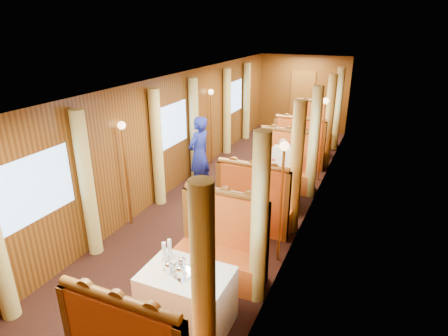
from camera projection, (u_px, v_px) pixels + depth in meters
The scene contains 46 objects.
floor at pixel (236, 199), 7.93m from camera, with size 3.00×12.00×0.01m, color black, non-canonical shape.
ceiling at pixel (238, 79), 7.02m from camera, with size 3.00×12.00×0.01m, color silver, non-canonical shape.
wall_far at pixel (303, 93), 12.60m from camera, with size 3.00×2.50×0.01m, color brown, non-canonical shape.
wall_left at pixel (172, 134), 8.03m from camera, with size 12.00×2.50×0.01m, color brown, non-canonical shape.
wall_right at pixel (312, 152), 6.92m from camera, with size 12.00×2.50×0.01m, color brown, non-canonical shape.
doorway_far at pixel (302, 101), 12.66m from camera, with size 0.80×0.04×2.00m, color brown.
table_near at pixel (187, 299), 4.52m from camera, with size 1.05×0.72×0.75m, color white.
banquette_near_aft at pixel (221, 251), 5.37m from camera, with size 1.30×0.55×1.34m.
table_mid at pixel (271, 189), 7.51m from camera, with size 1.05×0.72×0.75m, color white.
banquette_mid_fwd at pixel (255, 208), 6.63m from camera, with size 1.30×0.55×1.34m.
banquette_mid_aft at pixel (284, 169), 8.36m from camera, with size 1.30×0.55×1.34m.
table_far at pixel (307, 141), 10.50m from camera, with size 1.05×0.72×0.75m, color white.
banquette_far_fwd at pixel (299, 150), 9.62m from camera, with size 1.30×0.55×1.34m.
banquette_far_aft at pixel (314, 130), 11.35m from camera, with size 1.30×0.55×1.34m.
tea_tray at pixel (180, 272), 4.40m from camera, with size 0.34×0.26×0.01m, color silver.
teapot_left at pixel (169, 269), 4.35m from camera, with size 0.15×0.11×0.12m, color silver, non-canonical shape.
teapot_right at pixel (180, 274), 4.27m from camera, with size 0.16×0.12×0.13m, color silver, non-canonical shape.
teapot_back at pixel (182, 264), 4.44m from camera, with size 0.15×0.12×0.12m, color silver, non-canonical shape.
fruit_plate at pixel (202, 285), 4.16m from camera, with size 0.23×0.23×0.05m.
cup_inboard at pixel (164, 254), 4.57m from camera, with size 0.08×0.08×0.26m.
cup_outboard at pixel (170, 251), 4.63m from camera, with size 0.08×0.08×0.26m.
rose_vase_mid at pixel (273, 162), 7.34m from camera, with size 0.06×0.06×0.36m.
rose_vase_far at pixel (308, 122), 10.29m from camera, with size 0.06×0.06×0.36m.
window_left_near at pixel (36, 187), 4.96m from camera, with size 1.20×0.90×0.01m, color #81ADE3, non-canonical shape.
curtain_left_near_b at pixel (87, 186), 5.69m from camera, with size 0.22×0.22×2.35m, color #DDCC71.
window_right_near at pixel (246, 235), 3.86m from camera, with size 1.20×0.90×0.01m, color #81ADE3, non-canonical shape.
curtain_right_near_a at pixel (204, 301), 3.33m from camera, with size 0.22×0.22×2.35m, color #DDCC71.
curtain_right_near_b at pixel (259, 222), 4.66m from camera, with size 0.22×0.22×2.35m, color #DDCC71.
window_left_mid at pixel (172, 125), 7.95m from camera, with size 1.20×0.90×0.01m, color #81ADE3, non-canonical shape.
curtain_left_mid_a at pixel (157, 149), 7.35m from camera, with size 0.22×0.22×2.35m, color #DDCC71.
curtain_left_mid_b at pixel (194, 129), 8.68m from camera, with size 0.22×0.22×2.35m, color #DDCC71.
window_right_mid at pixel (312, 142), 6.85m from camera, with size 1.20×0.90×0.01m, color #81ADE3, non-canonical shape.
curtain_right_mid_a at pixel (296, 169), 6.32m from camera, with size 0.22×0.22×2.35m, color #DDCC71.
curtain_right_mid_b at pixel (314, 144), 7.65m from camera, with size 0.22×0.22×2.35m, color #DDCC71.
window_left_far at pixel (234, 97), 10.94m from camera, with size 1.20×0.90×0.01m, color #81ADE3, non-canonical shape.
curtain_left_far_a at pixel (227, 112), 10.33m from camera, with size 0.22×0.22×2.35m, color #DDCC71.
curtain_left_far_b at pixel (246, 102), 11.67m from camera, with size 0.22×0.22×2.35m, color #DDCC71.
window_right_far at pixel (339, 105), 9.84m from camera, with size 1.20×0.90×0.01m, color #81ADE3, non-canonical shape.
curtain_right_far_a at pixel (329, 122), 9.31m from camera, with size 0.22×0.22×2.35m, color #DDCC71.
curtain_right_far_b at pixel (337, 109), 10.64m from camera, with size 0.22×0.22×2.35m, color #DDCC71.
sconce_left_fore at pixel (124, 153), 6.45m from camera, with size 0.14×0.14×1.95m.
sconce_right_fore at pixel (282, 179), 5.41m from camera, with size 0.14×0.14×1.95m.
sconce_left_aft at pixel (211, 112), 9.44m from camera, with size 0.14×0.14×1.95m.
sconce_right_aft at pixel (324, 123), 8.40m from camera, with size 0.14×0.14×1.95m.
steward at pixel (199, 154), 8.07m from camera, with size 0.61×0.40×1.67m, color navy.
passenger at pixel (282, 160), 8.00m from camera, with size 0.40×0.44×0.76m.
Camera 1 is at (2.61, -6.66, 3.50)m, focal length 30.00 mm.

